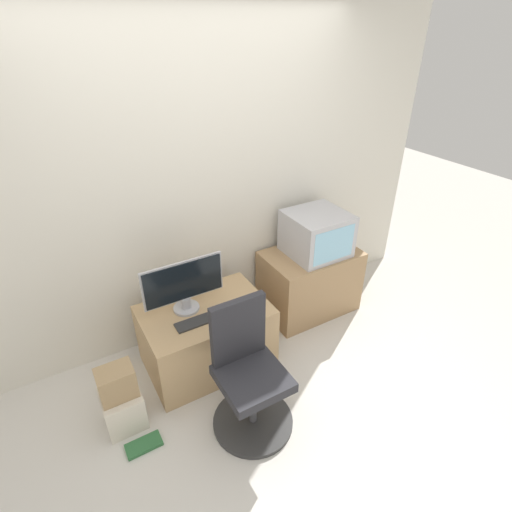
% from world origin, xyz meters
% --- Properties ---
extents(ground_plane, '(12.00, 12.00, 0.00)m').
position_xyz_m(ground_plane, '(0.00, 0.00, 0.00)').
color(ground_plane, beige).
extents(wall_back, '(4.40, 0.05, 2.60)m').
position_xyz_m(wall_back, '(0.00, 1.32, 1.30)').
color(wall_back, silver).
rests_on(wall_back, ground_plane).
extents(desk, '(0.94, 0.63, 0.52)m').
position_xyz_m(desk, '(-0.23, 0.84, 0.26)').
color(desk, tan).
rests_on(desk, ground_plane).
extents(side_stand, '(0.84, 0.54, 0.60)m').
position_xyz_m(side_stand, '(0.88, 1.00, 0.30)').
color(side_stand, '#A37F56').
rests_on(side_stand, ground_plane).
extents(main_monitor, '(0.61, 0.19, 0.41)m').
position_xyz_m(main_monitor, '(-0.34, 0.91, 0.74)').
color(main_monitor, '#B2B2B7').
rests_on(main_monitor, desk).
extents(keyboard, '(0.29, 0.11, 0.01)m').
position_xyz_m(keyboard, '(-0.35, 0.73, 0.53)').
color(keyboard, '#2D2D2D').
rests_on(keyboard, desk).
extents(mouse, '(0.06, 0.04, 0.03)m').
position_xyz_m(mouse, '(-0.15, 0.75, 0.54)').
color(mouse, black).
rests_on(mouse, desk).
extents(crt_tv, '(0.49, 0.47, 0.37)m').
position_xyz_m(crt_tv, '(0.91, 0.99, 0.79)').
color(crt_tv, '#B7B7BC').
rests_on(crt_tv, side_stand).
extents(office_chair, '(0.54, 0.54, 0.92)m').
position_xyz_m(office_chair, '(-0.21, 0.21, 0.38)').
color(office_chair, '#333333').
rests_on(office_chair, ground_plane).
extents(cardboard_box_lower, '(0.25, 0.27, 0.27)m').
position_xyz_m(cardboard_box_lower, '(-0.96, 0.60, 0.14)').
color(cardboard_box_lower, beige).
rests_on(cardboard_box_lower, ground_plane).
extents(cardboard_box_upper, '(0.23, 0.17, 0.22)m').
position_xyz_m(cardboard_box_upper, '(-0.96, 0.60, 0.38)').
color(cardboard_box_upper, '#A3845B').
rests_on(cardboard_box_upper, cardboard_box_lower).
extents(book, '(0.23, 0.11, 0.02)m').
position_xyz_m(book, '(-0.90, 0.36, 0.01)').
color(book, '#2D6638').
rests_on(book, ground_plane).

